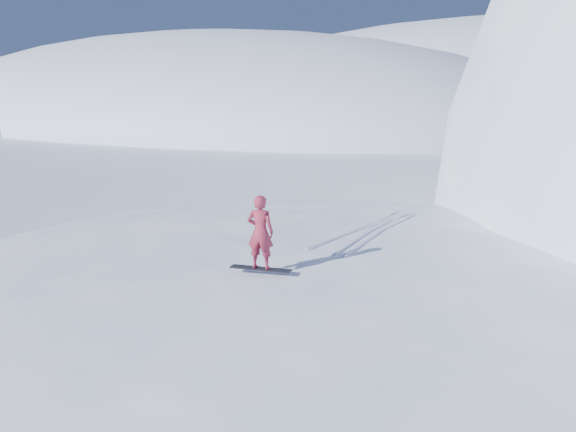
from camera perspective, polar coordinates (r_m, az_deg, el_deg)
name	(u,v)px	position (r m, az deg, el deg)	size (l,w,h in m)	color
ground	(342,372)	(15.51, 4.81, -13.67)	(400.00, 400.00, 0.00)	white
near_ridge	(439,343)	(17.45, 13.30, -10.94)	(36.00, 28.00, 4.80)	white
far_ridge_a	(197,121)	(105.96, -8.10, 8.36)	(120.00, 70.00, 28.00)	white
far_ridge_c	(497,114)	(130.81, 18.08, 8.59)	(140.00, 90.00, 36.00)	white
wind_bumps	(370,338)	(17.41, 7.31, -10.75)	(16.00, 14.40, 1.00)	white
snowboard	(261,269)	(14.96, -2.44, -4.70)	(1.47, 0.27, 0.02)	black
snowboarder	(260,232)	(14.73, -2.47, -1.43)	(0.63, 0.41, 1.73)	maroon
vapor_plume	(248,133)	(81.14, -3.55, 7.34)	(8.96, 7.17, 6.27)	white
board_tracks	(371,228)	(19.02, 7.36, -1.10)	(1.84, 5.98, 0.04)	silver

